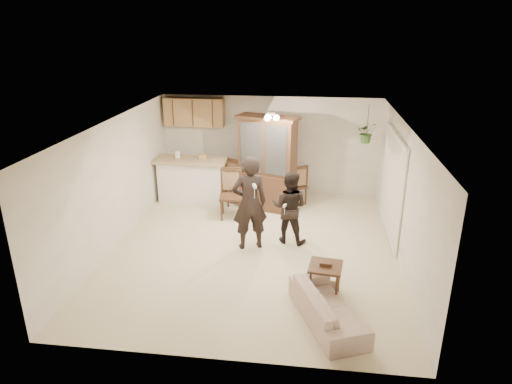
# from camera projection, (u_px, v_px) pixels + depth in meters

# --- Properties ---
(floor) EXTENTS (6.50, 6.50, 0.00)m
(floor) POSITION_uv_depth(u_px,v_px,m) (254.00, 247.00, 9.10)
(floor) COLOR beige
(floor) RESTS_ON ground
(ceiling) EXTENTS (5.50, 6.50, 0.02)m
(ceiling) POSITION_uv_depth(u_px,v_px,m) (253.00, 124.00, 8.22)
(ceiling) COLOR silver
(ceiling) RESTS_ON wall_back
(wall_back) EXTENTS (5.50, 0.02, 2.50)m
(wall_back) POSITION_uv_depth(u_px,v_px,m) (270.00, 145.00, 11.68)
(wall_back) COLOR beige
(wall_back) RESTS_ON ground
(wall_front) EXTENTS (5.50, 0.02, 2.50)m
(wall_front) POSITION_uv_depth(u_px,v_px,m) (219.00, 278.00, 5.64)
(wall_front) COLOR beige
(wall_front) RESTS_ON ground
(wall_left) EXTENTS (0.02, 6.50, 2.50)m
(wall_left) POSITION_uv_depth(u_px,v_px,m) (115.00, 183.00, 8.98)
(wall_left) COLOR beige
(wall_left) RESTS_ON ground
(wall_right) EXTENTS (0.02, 6.50, 2.50)m
(wall_right) POSITION_uv_depth(u_px,v_px,m) (402.00, 195.00, 8.34)
(wall_right) COLOR beige
(wall_right) RESTS_ON ground
(breakfast_bar) EXTENTS (1.60, 0.55, 1.00)m
(breakfast_bar) POSITION_uv_depth(u_px,v_px,m) (192.00, 182.00, 11.32)
(breakfast_bar) COLOR white
(breakfast_bar) RESTS_ON floor
(bar_top) EXTENTS (1.75, 0.70, 0.08)m
(bar_top) POSITION_uv_depth(u_px,v_px,m) (191.00, 160.00, 11.13)
(bar_top) COLOR tan
(bar_top) RESTS_ON breakfast_bar
(upper_cabinets) EXTENTS (1.50, 0.34, 0.70)m
(upper_cabinets) POSITION_uv_depth(u_px,v_px,m) (194.00, 112.00, 11.44)
(upper_cabinets) COLOR #9B6643
(upper_cabinets) RESTS_ON wall_back
(vertical_blinds) EXTENTS (0.06, 2.30, 2.10)m
(vertical_blinds) POSITION_uv_depth(u_px,v_px,m) (392.00, 186.00, 9.23)
(vertical_blinds) COLOR silver
(vertical_blinds) RESTS_ON wall_right
(ceiling_fixture) EXTENTS (0.36, 0.36, 0.20)m
(ceiling_fixture) POSITION_uv_depth(u_px,v_px,m) (271.00, 117.00, 9.35)
(ceiling_fixture) COLOR beige
(ceiling_fixture) RESTS_ON ceiling
(hanging_plant) EXTENTS (0.43, 0.37, 0.48)m
(hanging_plant) POSITION_uv_depth(u_px,v_px,m) (367.00, 133.00, 10.41)
(hanging_plant) COLOR #315321
(hanging_plant) RESTS_ON ceiling
(plant_cord) EXTENTS (0.01, 0.01, 0.65)m
(plant_cord) POSITION_uv_depth(u_px,v_px,m) (368.00, 118.00, 10.29)
(plant_cord) COLOR black
(plant_cord) RESTS_ON ceiling
(sofa) EXTENTS (1.38, 2.01, 0.73)m
(sofa) POSITION_uv_depth(u_px,v_px,m) (328.00, 300.00, 6.75)
(sofa) COLOR beige
(sofa) RESTS_ON floor
(adult) EXTENTS (0.76, 0.63, 1.80)m
(adult) POSITION_uv_depth(u_px,v_px,m) (250.00, 205.00, 8.81)
(adult) COLOR black
(adult) RESTS_ON floor
(child) EXTENTS (0.75, 0.65, 1.35)m
(child) POSITION_uv_depth(u_px,v_px,m) (289.00, 211.00, 9.13)
(child) COLOR black
(child) RESTS_ON floor
(china_hutch) EXTENTS (1.52, 0.96, 2.23)m
(china_hutch) POSITION_uv_depth(u_px,v_px,m) (267.00, 164.00, 10.65)
(china_hutch) COLOR #311E12
(china_hutch) RESTS_ON floor
(side_table) EXTENTS (0.58, 0.58, 0.63)m
(side_table) POSITION_uv_depth(u_px,v_px,m) (325.00, 280.00, 7.38)
(side_table) COLOR #311E12
(side_table) RESTS_ON floor
(chair_bar) EXTENTS (0.56, 0.56, 1.13)m
(chair_bar) POSITION_uv_depth(u_px,v_px,m) (231.00, 204.00, 10.40)
(chair_bar) COLOR #311E12
(chair_bar) RESTS_ON floor
(chair_hutch_left) EXTENTS (0.65, 0.65, 1.09)m
(chair_hutch_left) POSITION_uv_depth(u_px,v_px,m) (227.00, 191.00, 11.25)
(chair_hutch_left) COLOR #311E12
(chair_hutch_left) RESTS_ON floor
(chair_hutch_right) EXTENTS (0.62, 0.62, 1.02)m
(chair_hutch_right) POSITION_uv_depth(u_px,v_px,m) (295.00, 192.00, 11.21)
(chair_hutch_right) COLOR #311E12
(chair_hutch_right) RESTS_ON floor
(controller_adult) EXTENTS (0.10, 0.17, 0.05)m
(controller_adult) POSITION_uv_depth(u_px,v_px,m) (254.00, 186.00, 8.22)
(controller_adult) COLOR white
(controller_adult) RESTS_ON adult
(controller_child) EXTENTS (0.07, 0.14, 0.04)m
(controller_child) POSITION_uv_depth(u_px,v_px,m) (285.00, 206.00, 8.74)
(controller_child) COLOR white
(controller_child) RESTS_ON child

